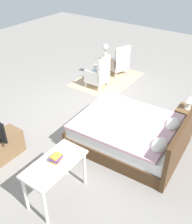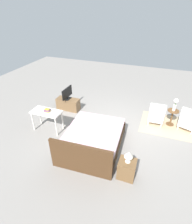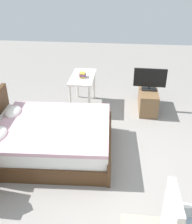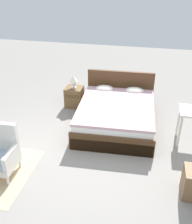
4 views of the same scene
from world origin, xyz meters
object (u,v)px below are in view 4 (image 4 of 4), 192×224
bed (116,113)px  armchair_by_window_right (1,154)px  table_lamp (74,80)px  nightstand (74,97)px

bed → armchair_by_window_right: bed is taller
table_lamp → bed: bearing=-29.7°
armchair_by_window_right → table_lamp: armchair_by_window_right is taller
bed → nightstand: (-1.21, 0.69, -0.03)m
bed → nightstand: bearing=150.3°
nightstand → table_lamp: bearing=90.0°
bed → armchair_by_window_right: 2.67m
bed → table_lamp: (-1.21, 0.69, 0.44)m
armchair_by_window_right → bed: bearing=49.2°
nightstand → table_lamp: 0.48m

